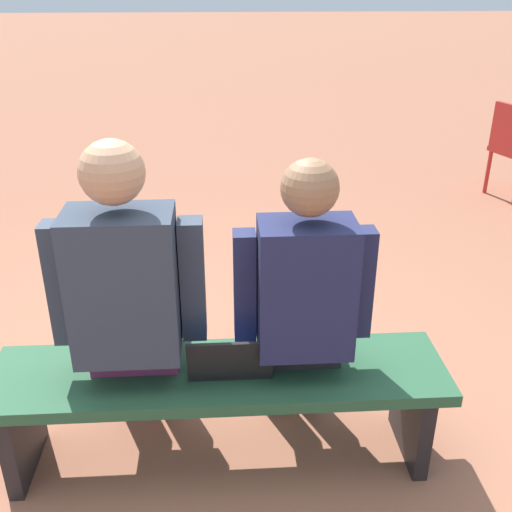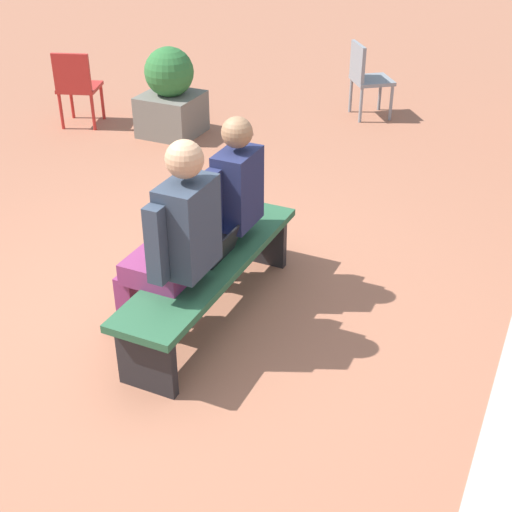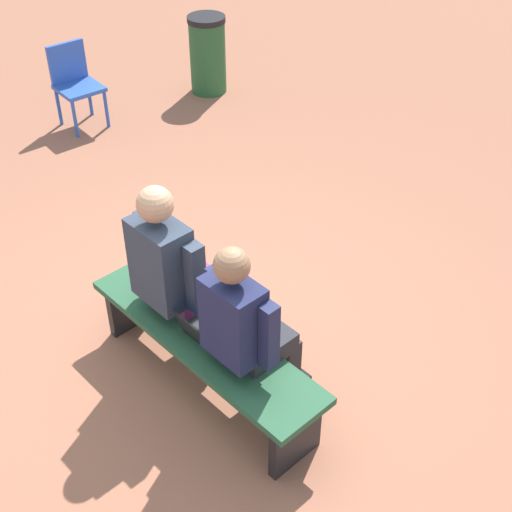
% 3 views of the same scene
% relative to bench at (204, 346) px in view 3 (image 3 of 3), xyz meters
% --- Properties ---
extents(ground_plane, '(60.00, 60.00, 0.00)m').
position_rel_bench_xyz_m(ground_plane, '(0.25, -0.24, -0.35)').
color(ground_plane, '#9E6047').
extents(bench, '(1.80, 0.44, 0.45)m').
position_rel_bench_xyz_m(bench, '(0.00, 0.00, 0.00)').
color(bench, '#285638').
rests_on(bench, ground).
extents(person_student, '(0.52, 0.66, 1.31)m').
position_rel_bench_xyz_m(person_student, '(-0.33, -0.07, 0.35)').
color(person_student, '#232328').
rests_on(person_student, ground).
extents(person_adult, '(0.57, 0.72, 1.39)m').
position_rel_bench_xyz_m(person_adult, '(0.32, -0.07, 0.38)').
color(person_adult, '#7F2D5B').
rests_on(person_adult, ground).
extents(laptop, '(0.32, 0.29, 0.21)m').
position_rel_bench_xyz_m(laptop, '(-0.04, 0.01, 0.15)').
color(laptop, black).
rests_on(laptop, bench).
extents(plastic_chair_near_bench_left, '(0.45, 0.45, 0.84)m').
position_rel_bench_xyz_m(plastic_chair_near_bench_left, '(3.73, -1.41, 0.13)').
color(plastic_chair_near_bench_left, '#2D56B7').
rests_on(plastic_chair_near_bench_left, ground).
extents(litter_bin, '(0.42, 0.42, 0.86)m').
position_rel_bench_xyz_m(litter_bin, '(3.41, -2.91, 0.08)').
color(litter_bin, '#23562D').
rests_on(litter_bin, ground).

